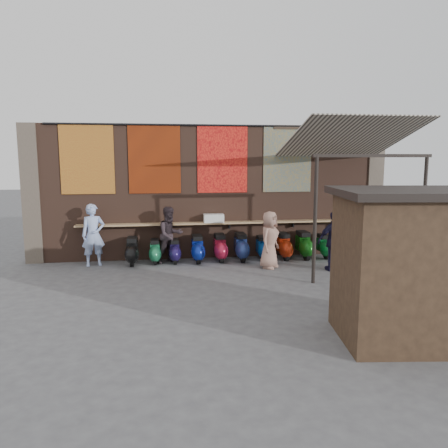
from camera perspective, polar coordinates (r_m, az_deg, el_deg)
name	(u,v)px	position (r m, az deg, el deg)	size (l,w,h in m)	color
ground	(225,280)	(11.05, 0.08, -7.27)	(70.00, 70.00, 0.00)	#474749
brick_wall	(212,192)	(13.34, -1.61, 4.19)	(10.00, 0.40, 4.00)	brown
pier_left	(33,194)	(13.75, -23.73, 3.60)	(0.50, 0.50, 4.00)	#4C4238
pier_right	(372,190)	(14.87, 18.76, 4.19)	(0.50, 0.50, 4.00)	#4C4238
eating_counter	(213,223)	(13.08, -1.41, 0.13)	(8.00, 0.32, 0.05)	#9E7A51
shelf_box	(214,218)	(13.03, -1.36, 0.76)	(0.59, 0.30, 0.25)	white
tapestry_redgold	(87,159)	(13.16, -17.45, 8.10)	(1.50, 0.02, 2.00)	maroon
tapestry_sun	(155,159)	(13.00, -9.06, 8.39)	(1.50, 0.02, 2.00)	#C3390B
tapestry_orange	(222,159)	(13.13, -0.20, 8.49)	(1.50, 0.02, 2.00)	red
tapestry_multi	(287,159)	(13.55, 8.29, 8.40)	(1.50, 0.02, 2.00)	#22537E
hang_rail	(212,125)	(13.11, -1.53, 12.77)	(0.06, 0.06, 9.50)	black
scooter_stool_0	(132,251)	(12.78, -11.90, -3.49)	(0.37, 0.82, 0.78)	black
scooter_stool_1	(155,251)	(12.83, -9.01, -3.57)	(0.33, 0.72, 0.69)	#1B6F44
scooter_stool_2	(175,251)	(12.82, -6.44, -3.54)	(0.32, 0.72, 0.68)	#1B1244
scooter_stool_3	(198,249)	(12.81, -3.48, -3.27)	(0.37, 0.83, 0.79)	navy
scooter_stool_4	(220,248)	(12.93, -0.52, -3.12)	(0.38, 0.84, 0.79)	maroon
scooter_stool_5	(241,247)	(13.00, 2.25, -3.04)	(0.38, 0.85, 0.81)	navy
scooter_stool_6	(262,248)	(13.17, 5.04, -3.14)	(0.33, 0.74, 0.70)	navy
scooter_stool_7	(284,246)	(13.29, 7.82, -2.90)	(0.37, 0.83, 0.79)	#A0230C
scooter_stool_8	(304,245)	(13.45, 10.39, -2.75)	(0.39, 0.86, 0.82)	#0F4E10
scooter_stool_9	(324,246)	(13.71, 12.92, -2.84)	(0.34, 0.75, 0.71)	#0E6229
diner_left	(93,235)	(12.84, -16.70, -1.38)	(0.64, 0.42, 1.76)	#9DB2E4
diner_right	(170,235)	(12.71, -7.05, -1.44)	(0.80, 0.62, 1.65)	#2C2226
shopper_navy	(334,241)	(12.12, 14.23, -2.19)	(0.95, 0.39, 1.62)	black
shopper_grey	(424,250)	(11.78, 24.61, -3.15)	(1.01, 0.58, 1.57)	#4D4F51
shopper_tan	(269,240)	(12.11, 5.96, -2.07)	(0.77, 0.50, 1.58)	#9F7565
market_stall	(411,270)	(7.83, 23.23, -5.49)	(2.22, 1.67, 2.41)	black
stall_roof	(416,193)	(7.64, 23.78, 3.75)	(2.49, 1.92, 0.12)	black
stall_sign	(392,229)	(8.51, 21.08, -0.58)	(1.20, 0.04, 0.50)	gold
stall_shelf	(389,275)	(8.68, 20.77, -6.24)	(1.84, 0.10, 0.06)	#473321
awning_canvas	(347,138)	(12.50, 15.83, 10.70)	(3.20, 3.40, 0.03)	beige
awning_ledger	(326,128)	(13.98, 13.19, 12.17)	(3.30, 0.08, 0.12)	#33261C
awning_header	(373,156)	(11.13, 18.90, 8.44)	(3.00, 0.08, 0.08)	black
awning_post_left	(315,220)	(10.67, 11.80, 0.49)	(0.09, 0.09, 3.10)	black
awning_post_right	(423,218)	(11.92, 24.55, 0.73)	(0.09, 0.09, 3.10)	black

